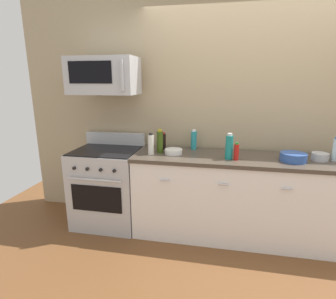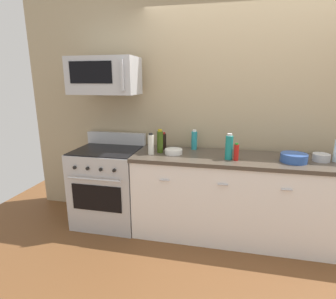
{
  "view_description": "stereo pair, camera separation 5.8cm",
  "coord_description": "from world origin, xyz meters",
  "px_view_note": "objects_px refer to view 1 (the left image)",
  "views": [
    {
      "loc": [
        -0.35,
        -2.79,
        1.69
      ],
      "look_at": [
        -0.89,
        -0.05,
        0.97
      ],
      "focal_mm": 28.44,
      "sensor_mm": 36.0,
      "label": 1
    },
    {
      "loc": [
        -0.3,
        -2.78,
        1.69
      ],
      "look_at": [
        -0.89,
        -0.05,
        0.97
      ],
      "focal_mm": 28.44,
      "sensor_mm": 36.0,
      "label": 2
    }
  ],
  "objects_px": {
    "bottle_vinegar_white": "(151,144)",
    "bowl_blue_mixing": "(293,157)",
    "bottle_dish_soap": "(194,140)",
    "bottle_water_clear": "(336,149)",
    "microwave": "(104,76)",
    "bottle_olive_oil": "(160,142)",
    "bottle_sparkling_teal": "(229,147)",
    "bowl_steel_prep": "(320,156)",
    "bowl_white_ceramic": "(174,151)",
    "bottle_hot_sauce_red": "(236,152)",
    "range_oven": "(108,186)",
    "bottle_soy_sauce_dark": "(163,141)"
  },
  "relations": [
    {
      "from": "bottle_sparkling_teal",
      "to": "bottle_olive_oil",
      "type": "height_order",
      "value": "bottle_sparkling_teal"
    },
    {
      "from": "bottle_sparkling_teal",
      "to": "bowl_blue_mixing",
      "type": "height_order",
      "value": "bottle_sparkling_teal"
    },
    {
      "from": "bottle_sparkling_teal",
      "to": "bottle_water_clear",
      "type": "bearing_deg",
      "value": 7.54
    },
    {
      "from": "bottle_sparkling_teal",
      "to": "bottle_olive_oil",
      "type": "relative_size",
      "value": 1.02
    },
    {
      "from": "range_oven",
      "to": "bottle_dish_soap",
      "type": "distance_m",
      "value": 1.16
    },
    {
      "from": "bottle_vinegar_white",
      "to": "bowl_steel_prep",
      "type": "relative_size",
      "value": 1.44
    },
    {
      "from": "bottle_hot_sauce_red",
      "to": "bowl_blue_mixing",
      "type": "height_order",
      "value": "bottle_hot_sauce_red"
    },
    {
      "from": "bottle_vinegar_white",
      "to": "bowl_blue_mixing",
      "type": "height_order",
      "value": "bottle_vinegar_white"
    },
    {
      "from": "bottle_dish_soap",
      "to": "bowl_white_ceramic",
      "type": "xyz_separation_m",
      "value": [
        -0.2,
        -0.25,
        -0.08
      ]
    },
    {
      "from": "bottle_dish_soap",
      "to": "bottle_olive_oil",
      "type": "bearing_deg",
      "value": -147.69
    },
    {
      "from": "bowl_steel_prep",
      "to": "bottle_sparkling_teal",
      "type": "bearing_deg",
      "value": -171.82
    },
    {
      "from": "bottle_dish_soap",
      "to": "bottle_water_clear",
      "type": "height_order",
      "value": "bottle_water_clear"
    },
    {
      "from": "bottle_sparkling_teal",
      "to": "range_oven",
      "type": "bearing_deg",
      "value": 175.49
    },
    {
      "from": "bottle_dish_soap",
      "to": "bowl_white_ceramic",
      "type": "distance_m",
      "value": 0.33
    },
    {
      "from": "bowl_steel_prep",
      "to": "bowl_white_ceramic",
      "type": "xyz_separation_m",
      "value": [
        -1.49,
        -0.04,
        -0.01
      ]
    },
    {
      "from": "bottle_sparkling_teal",
      "to": "bowl_blue_mixing",
      "type": "xyz_separation_m",
      "value": [
        0.63,
        0.04,
        -0.08
      ]
    },
    {
      "from": "bottle_dish_soap",
      "to": "bottle_water_clear",
      "type": "xyz_separation_m",
      "value": [
        1.43,
        -0.2,
        0.01
      ]
    },
    {
      "from": "bottle_soy_sauce_dark",
      "to": "bottle_hot_sauce_red",
      "type": "bearing_deg",
      "value": -19.79
    },
    {
      "from": "bottle_dish_soap",
      "to": "bottle_sparkling_teal",
      "type": "distance_m",
      "value": 0.52
    },
    {
      "from": "bottle_sparkling_teal",
      "to": "bowl_blue_mixing",
      "type": "bearing_deg",
      "value": 3.67
    },
    {
      "from": "bottle_olive_oil",
      "to": "bottle_soy_sauce_dark",
      "type": "bearing_deg",
      "value": 88.04
    },
    {
      "from": "bottle_sparkling_teal",
      "to": "bowl_white_ceramic",
      "type": "height_order",
      "value": "bottle_sparkling_teal"
    },
    {
      "from": "bottle_soy_sauce_dark",
      "to": "bottle_sparkling_teal",
      "type": "xyz_separation_m",
      "value": [
        0.74,
        -0.27,
        0.03
      ]
    },
    {
      "from": "bottle_dish_soap",
      "to": "bowl_steel_prep",
      "type": "xyz_separation_m",
      "value": [
        1.29,
        -0.21,
        -0.07
      ]
    },
    {
      "from": "range_oven",
      "to": "microwave",
      "type": "distance_m",
      "value": 1.28
    },
    {
      "from": "bottle_water_clear",
      "to": "bottle_sparkling_teal",
      "type": "xyz_separation_m",
      "value": [
        -1.04,
        -0.14,
        0.01
      ]
    },
    {
      "from": "bottle_hot_sauce_red",
      "to": "range_oven",
      "type": "bearing_deg",
      "value": 174.81
    },
    {
      "from": "bottle_sparkling_teal",
      "to": "bowl_steel_prep",
      "type": "xyz_separation_m",
      "value": [
        0.9,
        0.13,
        -0.09
      ]
    },
    {
      "from": "bottle_olive_oil",
      "to": "bottle_sparkling_teal",
      "type": "bearing_deg",
      "value": -8.56
    },
    {
      "from": "bottle_soy_sauce_dark",
      "to": "bottle_olive_oil",
      "type": "height_order",
      "value": "bottle_olive_oil"
    },
    {
      "from": "range_oven",
      "to": "microwave",
      "type": "height_order",
      "value": "microwave"
    },
    {
      "from": "bottle_vinegar_white",
      "to": "bowl_blue_mixing",
      "type": "xyz_separation_m",
      "value": [
        1.45,
        0.02,
        -0.07
      ]
    },
    {
      "from": "bottle_soy_sauce_dark",
      "to": "bowl_steel_prep",
      "type": "height_order",
      "value": "bottle_soy_sauce_dark"
    },
    {
      "from": "bowl_steel_prep",
      "to": "bottle_vinegar_white",
      "type": "bearing_deg",
      "value": -176.26
    },
    {
      "from": "range_oven",
      "to": "bottle_hot_sauce_red",
      "type": "height_order",
      "value": "bottle_hot_sauce_red"
    },
    {
      "from": "bottle_soy_sauce_dark",
      "to": "bottle_vinegar_white",
      "type": "relative_size",
      "value": 0.85
    },
    {
      "from": "bottle_olive_oil",
      "to": "range_oven",
      "type": "bearing_deg",
      "value": -179.72
    },
    {
      "from": "bowl_blue_mixing",
      "to": "bowl_white_ceramic",
      "type": "distance_m",
      "value": 1.22
    },
    {
      "from": "bottle_water_clear",
      "to": "bottle_sparkling_teal",
      "type": "distance_m",
      "value": 1.05
    },
    {
      "from": "bottle_sparkling_teal",
      "to": "bowl_steel_prep",
      "type": "distance_m",
      "value": 0.91
    },
    {
      "from": "range_oven",
      "to": "bowl_white_ceramic",
      "type": "height_order",
      "value": "range_oven"
    },
    {
      "from": "bottle_dish_soap",
      "to": "bottle_vinegar_white",
      "type": "distance_m",
      "value": 0.54
    },
    {
      "from": "bottle_vinegar_white",
      "to": "bowl_blue_mixing",
      "type": "relative_size",
      "value": 0.93
    },
    {
      "from": "bowl_steel_prep",
      "to": "bottle_soy_sauce_dark",
      "type": "bearing_deg",
      "value": 175.12
    },
    {
      "from": "bottle_soy_sauce_dark",
      "to": "bottle_olive_oil",
      "type": "xyz_separation_m",
      "value": [
        -0.01,
        -0.16,
        0.03
      ]
    },
    {
      "from": "microwave",
      "to": "range_oven",
      "type": "bearing_deg",
      "value": -90.29
    },
    {
      "from": "bowl_blue_mixing",
      "to": "bowl_white_ceramic",
      "type": "relative_size",
      "value": 1.31
    },
    {
      "from": "microwave",
      "to": "bottle_olive_oil",
      "type": "relative_size",
      "value": 2.84
    },
    {
      "from": "bottle_sparkling_teal",
      "to": "bowl_blue_mixing",
      "type": "distance_m",
      "value": 0.63
    },
    {
      "from": "bottle_dish_soap",
      "to": "bottle_olive_oil",
      "type": "distance_m",
      "value": 0.42
    }
  ]
}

